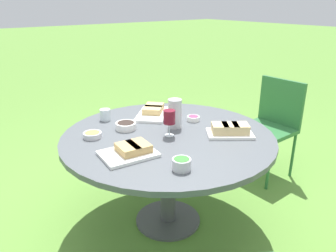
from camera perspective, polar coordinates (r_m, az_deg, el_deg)
name	(u,v)px	position (r m, az deg, el deg)	size (l,w,h in m)	color
ground_plane	(168,220)	(2.56, 0.00, -16.07)	(40.00, 40.00, 0.00)	#5B8C38
dining_table	(168,145)	(2.25, 0.00, -3.40)	(1.43, 1.43, 0.70)	#4C4C51
chair_near_right	(272,120)	(3.13, 17.61, 0.95)	(0.43, 0.45, 0.89)	#2D6B38
water_pitcher	(175,113)	(2.30, 1.19, 2.20)	(0.10, 0.10, 0.21)	silver
wine_glass	(169,118)	(2.14, 0.23, 1.45)	(0.08, 0.08, 0.18)	silver
platter_bread_main	(131,151)	(1.93, -6.49, -4.31)	(0.34, 0.27, 0.06)	white
platter_charcuterie	(230,130)	(2.22, 10.75, -0.72)	(0.35, 0.33, 0.08)	white
platter_sandwich_side	(153,111)	(2.59, -2.64, 2.57)	(0.42, 0.41, 0.07)	white
bowl_fries	(92,135)	(2.21, -13.02, -1.50)	(0.12, 0.12, 0.04)	silver
bowl_salad	(182,164)	(1.75, 2.37, -6.55)	(0.10, 0.10, 0.06)	silver
bowl_olives	(126,125)	(2.31, -7.35, 0.09)	(0.14, 0.14, 0.05)	white
bowl_dip_red	(193,118)	(2.46, 4.42, 1.35)	(0.09, 0.09, 0.04)	white
cup_water_near	(105,115)	(2.51, -10.87, 1.94)	(0.08, 0.08, 0.09)	silver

